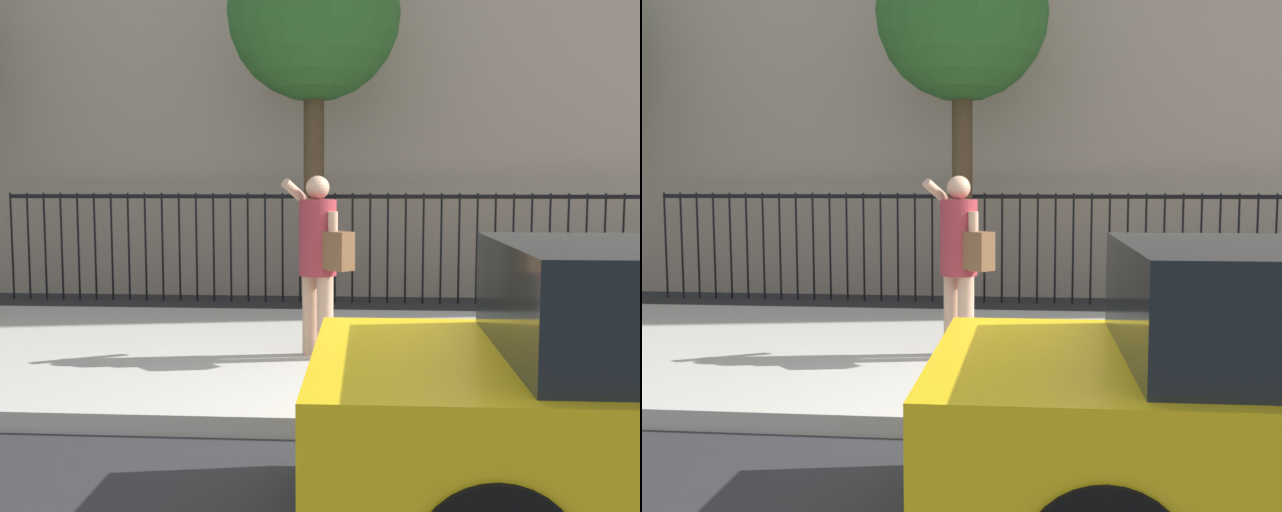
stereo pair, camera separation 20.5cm
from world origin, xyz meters
TOP-DOWN VIEW (x-y plane):
  - ground_plane at (0.00, 0.00)m, footprint 60.00×60.00m
  - sidewalk at (0.00, 2.20)m, footprint 28.00×4.40m
  - iron_fence at (0.00, 5.90)m, footprint 12.03×0.04m
  - pedestrian_on_phone at (-1.08, 1.79)m, footprint 0.69×0.68m
  - street_tree_mid at (-1.38, 4.99)m, footprint 2.25×2.25m

SIDE VIEW (x-z plane):
  - ground_plane at x=0.00m, z-range 0.00..0.00m
  - sidewalk at x=0.00m, z-range 0.00..0.15m
  - iron_fence at x=0.00m, z-range 0.22..1.82m
  - pedestrian_on_phone at x=-1.08m, z-range 0.28..1.94m
  - street_tree_mid at x=-1.38m, z-range 1.36..6.41m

